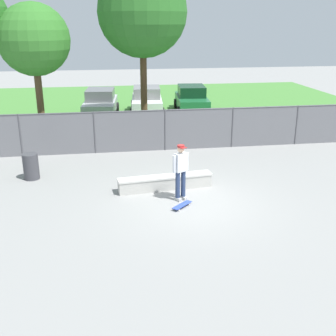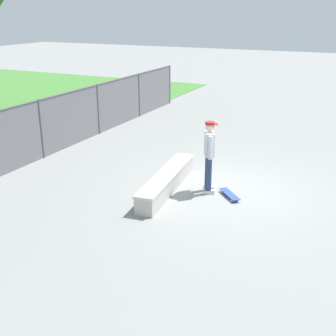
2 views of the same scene
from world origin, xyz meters
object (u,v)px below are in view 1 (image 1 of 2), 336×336
object	(u,v)px
skateboarder	(181,170)
trash_bin	(31,166)
skateboard	(182,205)
tree_near_right	(34,40)
car_white	(147,100)
car_silver	(101,103)
car_green	(192,99)
tree_mid	(142,12)
concrete_ledge	(165,182)

from	to	relation	value
skateboarder	trash_bin	xyz separation A→B (m)	(-5.04, 2.72, -0.56)
skateboard	trash_bin	bearing A→B (deg)	146.33
tree_near_right	car_white	bearing A→B (deg)	46.95
car_silver	car_white	bearing A→B (deg)	9.51
tree_near_right	car_green	bearing A→B (deg)	35.53
skateboarder	skateboard	bearing A→B (deg)	-95.49
car_green	trash_bin	world-z (taller)	car_green
car_silver	car_green	size ratio (longest dim) A/B	1.00
car_green	car_white	bearing A→B (deg)	-178.99
skateboard	tree_near_right	bearing A→B (deg)	122.05
car_white	tree_mid	bearing A→B (deg)	-97.34
car_silver	trash_bin	world-z (taller)	car_silver
skateboarder	car_silver	world-z (taller)	skateboarder
skateboard	tree_mid	xyz separation A→B (m)	(-0.28, 8.68, 5.79)
tree_near_right	tree_mid	world-z (taller)	tree_mid
car_green	car_silver	bearing A→B (deg)	-174.71
concrete_ledge	tree_mid	xyz separation A→B (m)	(0.01, 7.10, 5.62)
car_white	trash_bin	world-z (taller)	car_white
tree_mid	car_white	world-z (taller)	tree_mid
skateboarder	car_white	size ratio (longest dim) A/B	0.42
skateboarder	skateboard	xyz separation A→B (m)	(-0.06, -0.60, -0.96)
trash_bin	concrete_ledge	bearing A→B (deg)	-20.27
tree_mid	car_silver	xyz separation A→B (m)	(-2.14, 5.00, -5.02)
skateboarder	car_white	bearing A→B (deg)	88.45
skateboarder	car_green	distance (m)	13.99
concrete_ledge	skateboard	size ratio (longest dim) A/B	4.61
skateboarder	tree_near_right	distance (m)	9.91
tree_near_right	car_green	world-z (taller)	tree_near_right
tree_near_right	tree_mid	bearing A→B (deg)	5.59
tree_mid	skateboarder	bearing A→B (deg)	-87.60
car_green	tree_near_right	bearing A→B (deg)	-144.47
tree_mid	trash_bin	world-z (taller)	tree_mid
tree_mid	trash_bin	xyz separation A→B (m)	(-4.71, -5.36, -5.39)
car_green	concrete_ledge	bearing A→B (deg)	-105.77
concrete_ledge	skateboarder	xyz separation A→B (m)	(0.35, -0.99, 0.79)
tree_near_right	car_white	world-z (taller)	tree_near_right
car_white	trash_bin	xyz separation A→B (m)	(-5.41, -10.84, -0.36)
tree_mid	trash_bin	bearing A→B (deg)	-131.27
tree_near_right	car_green	size ratio (longest dim) A/B	1.45
tree_mid	car_silver	world-z (taller)	tree_mid
tree_mid	car_silver	distance (m)	7.41
skateboard	car_white	world-z (taller)	car_white
skateboard	car_silver	bearing A→B (deg)	100.05
tree_mid	concrete_ledge	bearing A→B (deg)	-90.09
skateboarder	tree_near_right	world-z (taller)	tree_near_right
tree_near_right	trash_bin	bearing A→B (deg)	-88.23
tree_mid	car_green	world-z (taller)	tree_mid
concrete_ledge	tree_mid	bearing A→B (deg)	89.91
skateboarder	car_silver	size ratio (longest dim) A/B	0.42
concrete_ledge	trash_bin	world-z (taller)	trash_bin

